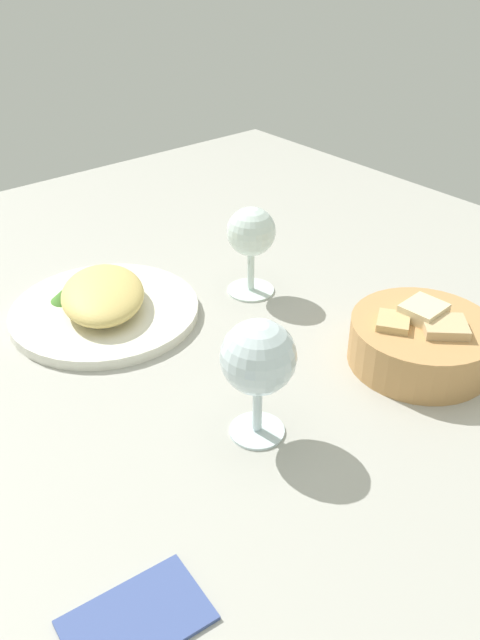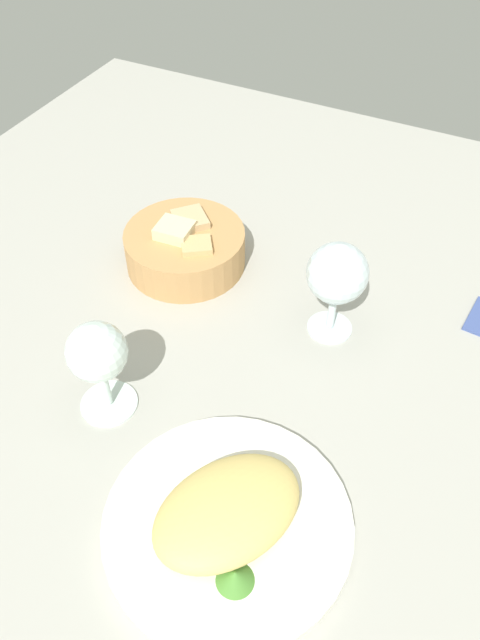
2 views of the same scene
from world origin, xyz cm
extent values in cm
cube|color=#A8A79D|center=(0.00, 0.00, -1.00)|extent=(140.00, 140.00, 2.00)
cylinder|color=white|center=(-17.00, -2.77, 0.70)|extent=(25.20, 25.20, 1.40)
ellipsoid|color=#D8BC68|center=(-17.00, -2.77, 3.35)|extent=(19.05, 17.08, 3.90)
cone|color=#498531|center=(-21.99, -6.10, 2.26)|extent=(3.70, 3.70, 1.73)
cylinder|color=tan|center=(16.56, 21.19, 2.78)|extent=(17.07, 17.07, 5.56)
cube|color=tan|center=(19.02, 21.59, 4.23)|extent=(6.63, 6.66, 4.95)
cube|color=beige|center=(15.62, 22.07, 4.86)|extent=(4.71, 5.15, 4.82)
cube|color=tan|center=(14.47, 18.01, 4.43)|extent=(5.30, 5.41, 4.06)
cylinder|color=silver|center=(13.55, -2.14, 0.30)|extent=(5.88, 5.88, 0.60)
cylinder|color=silver|center=(13.55, -2.14, 3.23)|extent=(1.00, 1.00, 5.26)
sphere|color=silver|center=(13.55, -2.14, 9.69)|extent=(7.67, 7.67, 7.67)
cylinder|color=silver|center=(-9.54, 16.74, 0.30)|extent=(6.73, 6.73, 0.60)
cylinder|color=silver|center=(-9.54, 16.74, 3.28)|extent=(1.00, 1.00, 5.35)
sphere|color=silver|center=(-9.54, 16.74, 9.35)|extent=(6.80, 6.80, 6.80)
cube|color=#3F5291|center=(23.98, -23.56, 0.40)|extent=(8.03, 11.63, 0.80)
camera|label=1|loc=(52.36, -36.74, 47.02)|focal=36.74mm
camera|label=2|loc=(-43.15, -17.07, 60.74)|focal=35.74mm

